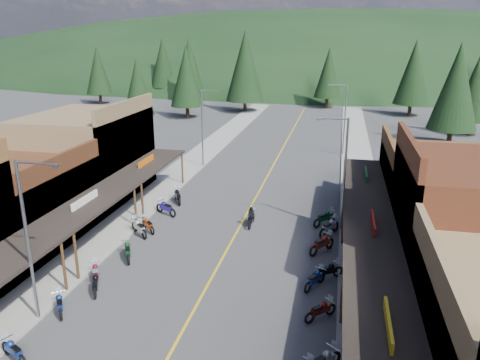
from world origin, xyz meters
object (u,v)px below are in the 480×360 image
Objects in this scene: bike_west_12 at (178,195)px; bike_east_10 at (329,226)px; shop_west_3 at (89,155)px; pedestrian_east_a at (363,356)px; pine_4 at (414,72)px; bike_east_11 at (325,217)px; pine_7 at (163,63)px; bike_east_6 at (320,310)px; pine_9 at (476,88)px; shop_east_3 at (437,188)px; bike_west_5 at (60,303)px; streetlight_0 at (29,235)px; rider_on_bike at (251,218)px; streetlight_3 at (344,116)px; bike_east_7 at (315,278)px; bike_east_8 at (328,270)px; bike_west_10 at (148,224)px; shop_east_2 at (474,227)px; pine_8 at (138,87)px; bike_west_4 at (13,350)px; pine_2 at (245,66)px; streetlight_2 at (343,170)px; bike_west_8 at (128,250)px; pine_10 at (186,76)px; streetlight_1 at (203,124)px; pine_3 at (328,73)px; pedestrian_east_b at (360,198)px; bike_west_7 at (96,272)px; bike_west_9 at (139,227)px; pine_1 at (189,65)px; bike_west_6 at (95,283)px; bike_east_9 at (322,243)px; pine_0 at (98,70)px; pine_11 at (456,87)px.

bike_east_10 is (12.33, -3.97, 0.02)m from bike_west_12.
shop_west_3 is 28.47m from pedestrian_east_a.
pine_4 is 5.63× the size of bike_east_11.
bike_east_6 is at bearing -64.22° from pine_7.
shop_east_3 is at bearing -106.91° from pine_9.
bike_west_5 is 1.00× the size of bike_east_6.
rider_on_bike is (7.74, 13.60, -3.85)m from streetlight_0.
streetlight_3 is 3.63× the size of bike_west_12.
pine_9 is 4.86× the size of bike_east_11.
bike_west_12 is 16.31m from bike_east_7.
bike_east_8 is at bearing -101.10° from pine_4.
shop_east_3 reaches higher than bike_west_10.
pine_7 is at bearing 162.26° from pine_4.
bike_east_11 is (-12.07, -51.25, -6.60)m from pine_4.
shop_east_2 is 1.36× the size of streetlight_0.
pine_7 reaches higher than shop_east_2.
bike_west_4 is at bearing -72.14° from pine_8.
pine_2 reaches higher than bike_east_6.
streetlight_0 is at bearing -162.76° from bike_west_5.
streetlight_2 is 14.97m from bike_west_8.
rider_on_bike is (6.81, -3.46, -0.02)m from bike_west_12.
pedestrian_east_a is at bearing -22.91° from bike_east_8.
pine_10 reaches higher than bike_west_12.
pine_3 is at bearing 76.02° from streetlight_1.
bike_east_10 is (13.25, 13.09, -3.82)m from streetlight_0.
bike_west_7 is at bearing 32.87° from pedestrian_east_b.
bike_west_9 is at bearing 75.42° from bike_west_8.
pine_4 is (24.95, 66.00, 2.78)m from streetlight_0.
pine_1 reaches higher than streetlight_3.
bike_west_6 is at bearing 19.82° from bike_west_4.
shop_east_3 reaches higher than bike_east_10.
bike_west_5 is 1.01× the size of bike_west_7.
bike_east_11 is at bearing -48.22° from pine_8.
pine_2 is 1.30× the size of pine_9.
pine_2 is at bearing 159.08° from pine_9.
streetlight_1 reaches higher than rider_on_bike.
streetlight_0 reaches higher than bike_east_9.
pine_8 is 5.38× the size of bike_west_7.
bike_west_5 is 17.72m from bike_east_10.
pine_10 is at bearing 160.52° from bike_east_6.
pine_0 is at bearing 129.56° from streetlight_1.
bike_east_6 is (28.21, -43.11, -5.44)m from pine_8.
bike_east_11 is 1.10× the size of rider_on_bike.
bike_west_9 is at bearing -128.06° from pine_11.
pine_2 is at bearing 56.31° from pine_8.
shop_west_3 is 0.87× the size of pine_7.
pedestrian_east_a is at bearing 76.87° from pedestrian_east_b.
bike_west_10 is (11.93, -44.96, -6.23)m from pine_10.
streetlight_1 reaches higher than pedestrian_east_b.
shop_east_2 reaches higher than shop_east_3.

